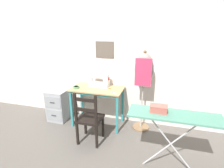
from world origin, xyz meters
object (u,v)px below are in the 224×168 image
object	(u,v)px
dress_form	(144,74)
storage_box	(159,109)
sewing_machine	(100,81)
wooden_chair	(89,119)
ironing_board	(174,118)
scissors	(113,93)
thread_spool_near_machine	(109,88)
fabric_bowl	(76,87)
filing_cabinet	(59,104)

from	to	relation	value
dress_form	storage_box	size ratio (longest dim) A/B	6.89
sewing_machine	wooden_chair	bearing A→B (deg)	-86.35
sewing_machine	ironing_board	world-z (taller)	sewing_machine
dress_form	ironing_board	xyz separation A→B (m)	(0.49, -0.95, -0.30)
sewing_machine	dress_form	size ratio (longest dim) A/B	0.26
wooden_chair	storage_box	size ratio (longest dim) A/B	4.22
scissors	storage_box	size ratio (longest dim) A/B	0.57
thread_spool_near_machine	sewing_machine	bearing A→B (deg)	157.18
ironing_board	wooden_chair	bearing A→B (deg)	167.66
thread_spool_near_machine	storage_box	size ratio (longest dim) A/B	0.18
fabric_bowl	scissors	bearing A→B (deg)	-1.97
dress_form	ironing_board	world-z (taller)	dress_form
scissors	wooden_chair	size ratio (longest dim) A/B	0.14
scissors	thread_spool_near_machine	distance (m)	0.20
thread_spool_near_machine	ironing_board	distance (m)	1.42
fabric_bowl	dress_form	xyz separation A→B (m)	(1.24, 0.20, 0.31)
scissors	ironing_board	distance (m)	1.23
thread_spool_near_machine	wooden_chair	size ratio (longest dim) A/B	0.04
scissors	sewing_machine	bearing A→B (deg)	142.44
fabric_bowl	dress_form	size ratio (longest dim) A/B	0.08
wooden_chair	storage_box	world-z (taller)	storage_box
fabric_bowl	filing_cabinet	xyz separation A→B (m)	(-0.49, 0.12, -0.47)
fabric_bowl	filing_cabinet	world-z (taller)	fabric_bowl
fabric_bowl	filing_cabinet	size ratio (longest dim) A/B	0.17
scissors	ironing_board	world-z (taller)	ironing_board
ironing_board	storage_box	bearing A→B (deg)	176.26
scissors	wooden_chair	xyz separation A→B (m)	(-0.29, -0.44, -0.34)
sewing_machine	scissors	world-z (taller)	sewing_machine
sewing_machine	thread_spool_near_machine	distance (m)	0.26
ironing_board	filing_cabinet	bearing A→B (deg)	158.79
scissors	wooden_chair	bearing A→B (deg)	-123.22
wooden_chair	ironing_board	bearing A→B (deg)	-12.34
filing_cabinet	dress_form	world-z (taller)	dress_form
ironing_board	dress_form	bearing A→B (deg)	117.53
filing_cabinet	dress_form	bearing A→B (deg)	2.81
scissors	fabric_bowl	bearing A→B (deg)	178.03
dress_form	ironing_board	bearing A→B (deg)	-62.47
wooden_chair	dress_form	distance (m)	1.23
filing_cabinet	sewing_machine	bearing A→B (deg)	7.19
sewing_machine	filing_cabinet	xyz separation A→B (m)	(-0.89, -0.11, -0.57)
thread_spool_near_machine	dress_form	size ratio (longest dim) A/B	0.03
thread_spool_near_machine	filing_cabinet	distance (m)	1.20
sewing_machine	filing_cabinet	world-z (taller)	sewing_machine
thread_spool_near_machine	storage_box	distance (m)	1.27
scissors	dress_form	xyz separation A→B (m)	(0.50, 0.23, 0.33)
fabric_bowl	thread_spool_near_machine	distance (m)	0.64
ironing_board	storage_box	distance (m)	0.22
fabric_bowl	scissors	size ratio (longest dim) A/B	0.91
dress_form	thread_spool_near_machine	bearing A→B (deg)	-174.25
ironing_board	storage_box	size ratio (longest dim) A/B	5.20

